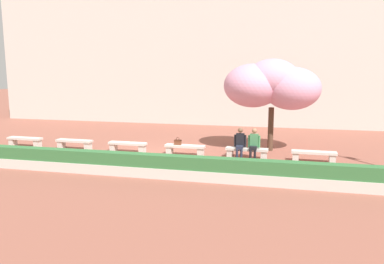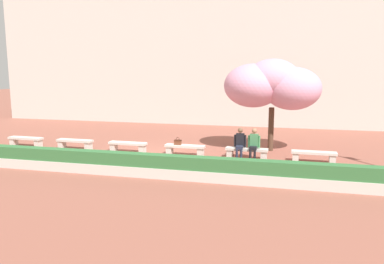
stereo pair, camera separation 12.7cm
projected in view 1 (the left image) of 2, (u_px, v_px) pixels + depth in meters
The scene contains 13 objects.
ground_plane at pixel (156, 154), 16.53m from camera, with size 100.00×100.00×0.00m, color #8E5142.
building_facade at pixel (207, 59), 26.54m from camera, with size 30.13×4.00×8.84m, color beige.
stone_bench_west_end at pixel (25, 140), 18.04m from camera, with size 1.75×0.45×0.45m.
stone_bench_near_west at pixel (74, 143), 17.41m from camera, with size 1.75×0.45×0.45m.
stone_bench_center at pixel (128, 146), 16.79m from camera, with size 1.75×0.45×0.45m.
stone_bench_near_east at pixel (185, 148), 16.17m from camera, with size 1.75×0.45×0.45m.
stone_bench_east_end at pixel (247, 152), 15.55m from camera, with size 1.75×0.45×0.45m.
stone_bench_far_east at pixel (314, 155), 14.92m from camera, with size 1.75×0.45×0.45m.
person_seated_left at pixel (240, 142), 15.50m from camera, with size 0.51×0.69×1.29m.
person_seated_right at pixel (254, 143), 15.36m from camera, with size 0.51×0.69×1.29m.
handbag at pixel (178, 142), 16.17m from camera, with size 0.30×0.15×0.34m.
cherry_tree_main at pixel (270, 85), 16.74m from camera, with size 4.30×2.86×4.15m.
planter_hedge_foreground at pixel (123, 164), 13.09m from camera, with size 18.87×0.50×0.80m.
Camera 1 is at (5.38, -15.32, 3.61)m, focal length 35.00 mm.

